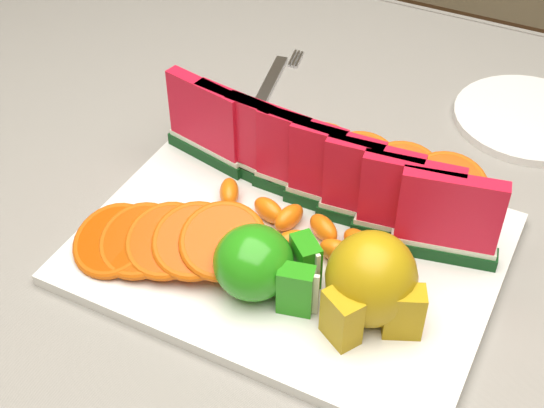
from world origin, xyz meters
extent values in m
cube|color=#472E17|center=(0.00, 0.00, 0.73)|extent=(1.40, 0.90, 0.03)
cube|color=#472E17|center=(-0.64, 0.39, 0.36)|extent=(0.06, 0.06, 0.72)
cube|color=slate|center=(0.00, 0.00, 0.75)|extent=(1.52, 1.02, 0.01)
cube|color=slate|center=(0.00, 0.51, 0.66)|extent=(1.52, 0.01, 0.20)
cube|color=silver|center=(0.03, -0.04, 0.76)|extent=(0.40, 0.30, 0.01)
ellipsoid|color=#2D7B17|center=(0.02, -0.11, 0.80)|extent=(0.09, 0.09, 0.07)
cube|color=#2D7B17|center=(0.07, -0.11, 0.80)|extent=(0.04, 0.03, 0.05)
cube|color=beige|center=(0.08, -0.11, 0.80)|extent=(0.03, 0.01, 0.05)
cube|color=#2D7B17|center=(0.06, -0.08, 0.80)|extent=(0.04, 0.04, 0.05)
cube|color=beige|center=(0.07, -0.08, 0.80)|extent=(0.03, 0.02, 0.05)
ellipsoid|color=#966E08|center=(0.13, -0.08, 0.81)|extent=(0.10, 0.10, 0.09)
cube|color=#966E08|center=(0.12, -0.12, 0.79)|extent=(0.04, 0.04, 0.05)
cube|color=#966E08|center=(0.16, -0.09, 0.79)|extent=(0.04, 0.03, 0.05)
cylinder|color=silver|center=(0.19, 0.29, 0.76)|extent=(0.21, 0.21, 0.01)
cube|color=silver|center=(-0.12, 0.20, 0.76)|extent=(0.05, 0.17, 0.00)
cube|color=silver|center=(-0.13, 0.29, 0.76)|extent=(0.01, 0.04, 0.00)
cube|color=silver|center=(-0.12, 0.29, 0.76)|extent=(0.01, 0.04, 0.00)
cube|color=silver|center=(-0.12, 0.29, 0.76)|extent=(0.01, 0.04, 0.00)
cube|color=#10360F|center=(-0.11, 0.04, 0.78)|extent=(0.11, 0.04, 0.01)
cube|color=silver|center=(-0.11, 0.04, 0.79)|extent=(0.10, 0.04, 0.01)
cube|color=#B60903|center=(-0.11, 0.04, 0.83)|extent=(0.10, 0.04, 0.08)
cube|color=#10360F|center=(-0.07, 0.04, 0.78)|extent=(0.11, 0.04, 0.01)
cube|color=silver|center=(-0.07, 0.04, 0.79)|extent=(0.10, 0.03, 0.01)
cube|color=#B60903|center=(-0.07, 0.04, 0.83)|extent=(0.10, 0.03, 0.08)
cube|color=#10360F|center=(-0.03, 0.03, 0.78)|extent=(0.11, 0.03, 0.01)
cube|color=silver|center=(-0.03, 0.03, 0.79)|extent=(0.10, 0.03, 0.01)
cube|color=#B60903|center=(-0.03, 0.03, 0.83)|extent=(0.10, 0.02, 0.08)
cube|color=#10360F|center=(0.01, 0.03, 0.78)|extent=(0.11, 0.02, 0.01)
cube|color=silver|center=(0.01, 0.03, 0.79)|extent=(0.10, 0.02, 0.01)
cube|color=#B60903|center=(0.01, 0.03, 0.83)|extent=(0.10, 0.02, 0.08)
cube|color=#10360F|center=(0.05, 0.02, 0.78)|extent=(0.11, 0.02, 0.01)
cube|color=silver|center=(0.05, 0.02, 0.79)|extent=(0.10, 0.02, 0.01)
cube|color=#B60903|center=(0.05, 0.02, 0.83)|extent=(0.10, 0.02, 0.08)
cube|color=#10360F|center=(0.09, 0.02, 0.78)|extent=(0.11, 0.03, 0.01)
cube|color=silver|center=(0.09, 0.02, 0.79)|extent=(0.10, 0.03, 0.01)
cube|color=#B60903|center=(0.09, 0.02, 0.83)|extent=(0.10, 0.02, 0.08)
cube|color=#10360F|center=(0.13, 0.02, 0.78)|extent=(0.11, 0.04, 0.01)
cube|color=silver|center=(0.13, 0.02, 0.79)|extent=(0.10, 0.03, 0.01)
cube|color=#B60903|center=(0.13, 0.02, 0.83)|extent=(0.10, 0.03, 0.08)
cube|color=#10360F|center=(0.17, 0.01, 0.78)|extent=(0.11, 0.04, 0.01)
cube|color=silver|center=(0.17, 0.01, 0.79)|extent=(0.10, 0.04, 0.01)
cube|color=#B60903|center=(0.17, 0.01, 0.83)|extent=(0.10, 0.04, 0.08)
cylinder|color=red|center=(-0.12, -0.13, 0.79)|extent=(0.09, 0.09, 0.03)
torus|color=#B44B0E|center=(-0.12, -0.13, 0.79)|extent=(0.10, 0.10, 0.04)
cylinder|color=red|center=(-0.09, -0.12, 0.79)|extent=(0.08, 0.08, 0.03)
torus|color=#B44B0E|center=(-0.09, -0.12, 0.79)|extent=(0.09, 0.09, 0.04)
cylinder|color=red|center=(-0.07, -0.11, 0.80)|extent=(0.08, 0.08, 0.03)
torus|color=#B44B0E|center=(-0.07, -0.11, 0.80)|extent=(0.09, 0.08, 0.04)
cylinder|color=red|center=(-0.04, -0.10, 0.80)|extent=(0.08, 0.08, 0.03)
torus|color=#B44B0E|center=(-0.04, -0.10, 0.80)|extent=(0.10, 0.09, 0.04)
cylinder|color=red|center=(-0.01, -0.10, 0.80)|extent=(0.09, 0.09, 0.03)
torus|color=#B44B0E|center=(-0.01, -0.10, 0.80)|extent=(0.10, 0.10, 0.04)
cylinder|color=red|center=(-0.09, 0.08, 0.78)|extent=(0.08, 0.07, 0.03)
torus|color=#B44B0E|center=(-0.09, 0.08, 0.78)|extent=(0.08, 0.08, 0.03)
cylinder|color=red|center=(-0.04, 0.08, 0.79)|extent=(0.08, 0.08, 0.03)
torus|color=#B44B0E|center=(-0.04, 0.08, 0.79)|extent=(0.09, 0.09, 0.03)
cylinder|color=red|center=(0.00, 0.08, 0.79)|extent=(0.09, 0.09, 0.03)
torus|color=#B44B0E|center=(0.00, 0.08, 0.79)|extent=(0.10, 0.10, 0.03)
cylinder|color=red|center=(0.05, 0.08, 0.79)|extent=(0.09, 0.09, 0.03)
torus|color=#B44B0E|center=(0.05, 0.08, 0.79)|extent=(0.10, 0.10, 0.03)
cylinder|color=red|center=(0.10, 0.08, 0.80)|extent=(0.10, 0.10, 0.03)
torus|color=#B44B0E|center=(0.10, 0.08, 0.80)|extent=(0.11, 0.11, 0.03)
cylinder|color=red|center=(0.15, 0.08, 0.80)|extent=(0.10, 0.10, 0.03)
torus|color=#B44B0E|center=(0.15, 0.08, 0.80)|extent=(0.11, 0.11, 0.03)
ellipsoid|color=#E5580E|center=(-0.06, -0.01, 0.78)|extent=(0.04, 0.04, 0.02)
ellipsoid|color=#E5580E|center=(-0.03, -0.05, 0.78)|extent=(0.04, 0.04, 0.02)
ellipsoid|color=#E5580E|center=(-0.01, -0.02, 0.78)|extent=(0.04, 0.03, 0.02)
ellipsoid|color=#E5580E|center=(0.02, -0.02, 0.78)|extent=(0.03, 0.04, 0.02)
ellipsoid|color=#E5580E|center=(0.03, -0.05, 0.78)|extent=(0.04, 0.04, 0.02)
ellipsoid|color=#E5580E|center=(0.05, -0.02, 0.78)|extent=(0.04, 0.04, 0.02)
ellipsoid|color=#E5580E|center=(0.08, -0.04, 0.78)|extent=(0.04, 0.02, 0.02)
ellipsoid|color=#E5580E|center=(0.09, -0.02, 0.78)|extent=(0.04, 0.03, 0.02)
ellipsoid|color=#E5580E|center=(0.12, -0.02, 0.78)|extent=(0.04, 0.04, 0.02)
camera|label=1|loc=(0.25, -0.52, 1.30)|focal=50.00mm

